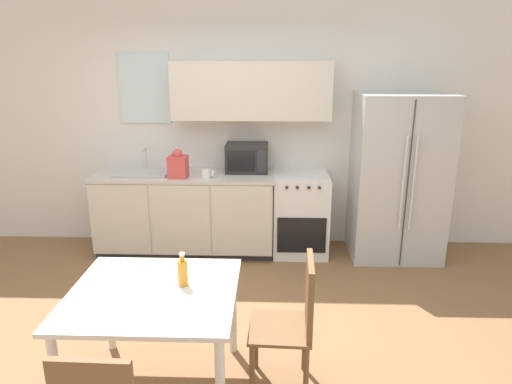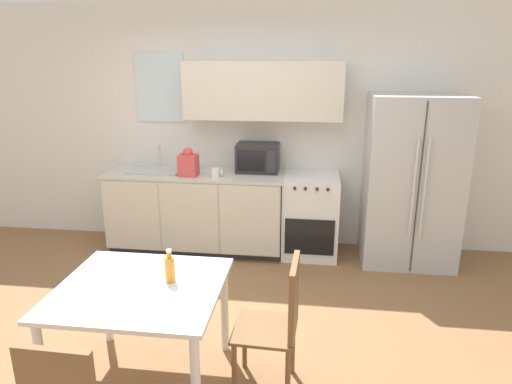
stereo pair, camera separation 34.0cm
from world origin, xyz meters
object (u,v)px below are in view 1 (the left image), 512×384
dining_table (154,305)px  drink_bottle (183,272)px  microwave (247,158)px  coffee_mug (207,174)px  refrigerator (398,178)px  oven_range (300,214)px  dining_chair_side (295,316)px

dining_table → drink_bottle: bearing=25.9°
microwave → coffee_mug: microwave is taller
microwave → coffee_mug: 0.52m
drink_bottle → refrigerator: bearing=48.1°
dining_table → coffee_mug: bearing=88.3°
oven_range → coffee_mug: size_ratio=6.72×
coffee_mug → drink_bottle: size_ratio=0.59×
oven_range → dining_chair_side: size_ratio=0.96×
oven_range → dining_table: bearing=-115.2°
refrigerator → dining_chair_side: bearing=-118.8°
oven_range → drink_bottle: (-0.89, -2.18, 0.37)m
refrigerator → drink_bottle: 2.87m
microwave → dining_table: 2.45m
oven_range → refrigerator: 1.12m
oven_range → microwave: microwave is taller
dining_table → drink_bottle: (0.18, 0.09, 0.19)m
microwave → dining_table: size_ratio=0.44×
coffee_mug → dining_chair_side: bearing=-67.4°
refrigerator → drink_bottle: bearing=-131.9°
dining_table → oven_range: bearing=64.8°
refrigerator → dining_table: bearing=-133.3°
drink_bottle → oven_range: bearing=67.9°
refrigerator → dining_table: (-2.09, -2.22, -0.25)m
oven_range → refrigerator: (1.03, -0.04, 0.44)m
coffee_mug → dining_table: coffee_mug is taller
oven_range → refrigerator: size_ratio=0.50×
dining_chair_side → refrigerator: bearing=-26.5°
dining_chair_side → drink_bottle: bearing=89.6°
microwave → dining_chair_side: (0.43, -2.32, -0.52)m
oven_range → drink_bottle: bearing=-112.1°
refrigerator → dining_chair_side: 2.50m
refrigerator → coffee_mug: (-2.03, -0.15, 0.06)m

